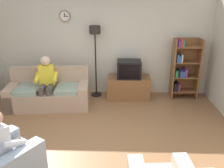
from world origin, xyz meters
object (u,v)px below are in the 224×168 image
at_px(floor_lamp, 95,42).
at_px(armchair_near_window, 3,163).
at_px(bookshelf, 183,69).
at_px(tv, 129,69).
at_px(couch, 49,93).
at_px(person_on_couch, 46,80).
at_px(tv_stand, 128,87).
at_px(person_in_left_armchair, 5,141).

relative_size(floor_lamp, armchair_near_window, 1.58).
bearing_deg(bookshelf, tv, -175.99).
distance_m(couch, person_on_couch, 0.40).
bearing_deg(person_on_couch, floor_lamp, 35.49).
height_order(tv_stand, floor_lamp, floor_lamp).
distance_m(bookshelf, person_in_left_armchair, 4.46).
bearing_deg(person_in_left_armchair, person_on_couch, 92.45).
distance_m(tv_stand, person_on_couch, 2.10).
distance_m(tv_stand, bookshelf, 1.48).
height_order(couch, floor_lamp, floor_lamp).
xyz_separation_m(tv, floor_lamp, (-0.86, 0.12, 0.67)).
bearing_deg(person_on_couch, tv_stand, 19.08).
xyz_separation_m(tv, armchair_near_window, (-1.89, -3.04, -0.49)).
xyz_separation_m(tv_stand, tv, (0.00, -0.02, 0.50)).
xyz_separation_m(couch, person_in_left_armchair, (0.10, -2.42, 0.29)).
relative_size(tv, armchair_near_window, 0.51).
xyz_separation_m(armchair_near_window, person_in_left_armchair, (0.05, 0.08, 0.32)).
xyz_separation_m(floor_lamp, person_in_left_armchair, (-0.98, -3.08, -0.85)).
xyz_separation_m(bookshelf, floor_lamp, (-2.25, 0.03, 0.67)).
height_order(tv_stand, person_on_couch, person_on_couch).
height_order(couch, person_on_couch, person_on_couch).
distance_m(couch, tv_stand, 2.02).
height_order(tv, person_in_left_armchair, person_in_left_armchair).
relative_size(armchair_near_window, person_in_left_armchair, 1.04).
bearing_deg(floor_lamp, armchair_near_window, -108.02).
height_order(tv_stand, person_in_left_armchair, person_in_left_armchair).
bearing_deg(tv_stand, bookshelf, 3.01).
bearing_deg(armchair_near_window, couch, 91.18).
relative_size(tv, person_in_left_armchair, 0.54).
relative_size(couch, armchair_near_window, 1.69).
relative_size(tv_stand, armchair_near_window, 0.94).
xyz_separation_m(bookshelf, person_on_couch, (-3.33, -0.74, -0.09)).
bearing_deg(tv_stand, person_on_couch, -160.92).
bearing_deg(tv, bookshelf, 4.01).
bearing_deg(tv_stand, floor_lamp, 173.44).
xyz_separation_m(tv_stand, armchair_near_window, (-1.89, -3.06, 0.01)).
relative_size(tv, person_on_couch, 0.48).
bearing_deg(couch, bookshelf, 10.79).
height_order(bookshelf, person_in_left_armchair, bookshelf).
xyz_separation_m(person_on_couch, person_in_left_armchair, (0.10, -2.31, -0.09)).
distance_m(person_on_couch, person_in_left_armchair, 2.32).
xyz_separation_m(floor_lamp, armchair_near_window, (-1.03, -3.16, -1.16)).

